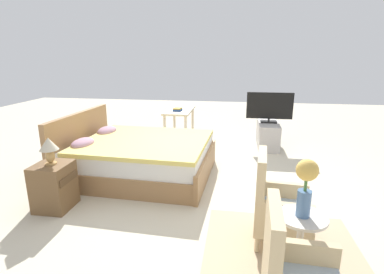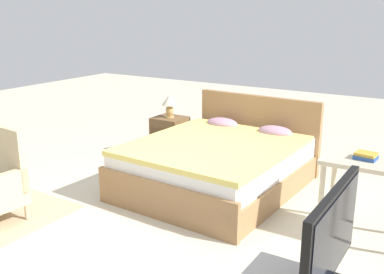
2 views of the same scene
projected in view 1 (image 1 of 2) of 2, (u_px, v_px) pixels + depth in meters
The scene contains 11 objects.
ground_plane at pixel (203, 183), 4.45m from camera, with size 16.00×16.00×0.00m, color beige.
bed at pixel (138, 157), 4.67m from camera, with size 1.82×2.20×0.96m.
armchair_by_window_right at pixel (277, 207), 2.97m from camera, with size 0.59×0.59×0.92m.
side_table at pixel (300, 240), 2.45m from camera, with size 0.40×0.40×0.60m.
flower_vase at pixel (306, 182), 2.31m from camera, with size 0.17×0.17×0.48m.
nightstand at pixel (54, 186), 3.66m from camera, with size 0.44×0.41×0.57m.
table_lamp at pixel (49, 147), 3.52m from camera, with size 0.22×0.22×0.33m.
tv_stand at pixel (268, 135), 6.13m from camera, with size 0.96×0.40×0.51m.
tv_flatscreen at pixel (270, 107), 5.98m from camera, with size 0.20×0.91×0.61m.
vanity_desk at pixel (179, 115), 6.28m from camera, with size 1.04×0.52×0.73m.
book_stack at pixel (178, 109), 6.09m from camera, with size 0.20×0.18×0.06m.
Camera 1 is at (-4.09, -0.45, 1.84)m, focal length 28.00 mm.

